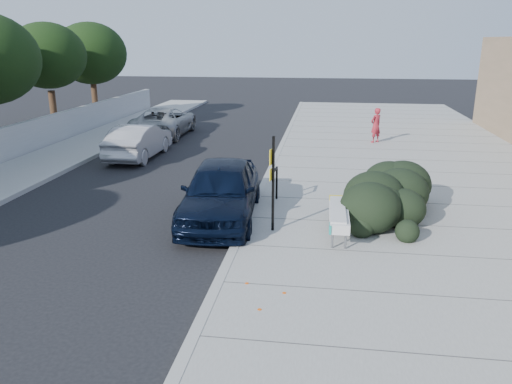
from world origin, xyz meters
TOP-DOWN VIEW (x-y plane):
  - ground at (0.00, 0.00)m, footprint 120.00×120.00m
  - sidewalk_near at (5.60, 5.00)m, footprint 11.20×50.00m
  - sidewalk_far at (-9.50, 5.00)m, footprint 3.00×50.00m
  - curb_near at (0.00, 5.00)m, footprint 0.22×50.00m
  - curb_far at (-8.00, 5.00)m, footprint 0.22×50.00m
  - tree_far_e at (-12.50, 14.00)m, footprint 4.00×4.00m
  - tree_far_f at (-12.50, 19.00)m, footprint 4.40×4.40m
  - bench at (2.50, 1.00)m, footprint 0.49×2.38m
  - bike_rack at (0.60, 3.50)m, footprint 0.11×0.73m
  - sign_post at (0.78, 1.09)m, footprint 0.12×0.29m
  - hedge at (4.00, 2.75)m, footprint 2.25×4.14m
  - sedan_navy at (-0.80, 2.11)m, footprint 2.36×5.16m
  - wagon_silver at (-6.00, 9.39)m, footprint 1.61×4.52m
  - suv_silver at (-6.62, 14.83)m, footprint 2.65×5.55m
  - pedestrian at (4.49, 13.64)m, footprint 0.73×0.71m

SIDE VIEW (x-z plane):
  - ground at x=0.00m, z-range 0.00..0.00m
  - sidewalk_near at x=5.60m, z-range 0.00..0.15m
  - sidewalk_far at x=-9.50m, z-range 0.00..0.15m
  - curb_near at x=0.00m, z-range 0.00..0.17m
  - curb_far at x=-8.00m, z-range 0.00..0.17m
  - bench at x=2.50m, z-range 0.36..1.07m
  - wagon_silver at x=-6.00m, z-range 0.00..1.49m
  - suv_silver at x=-6.62m, z-range 0.00..1.53m
  - bike_rack at x=0.60m, z-range 0.26..1.32m
  - sedan_navy at x=-0.80m, z-range 0.00..1.72m
  - hedge at x=4.00m, z-range 0.15..1.66m
  - pedestrian at x=4.49m, z-range 0.15..1.83m
  - sign_post at x=0.78m, z-range 0.32..2.84m
  - tree_far_e at x=-12.50m, z-range 1.23..7.13m
  - tree_far_f at x=-12.50m, z-range 1.15..7.22m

